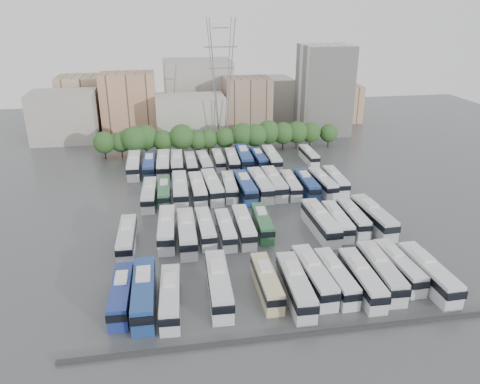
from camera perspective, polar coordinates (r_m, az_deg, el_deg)
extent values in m
plane|color=#424447|center=(86.87, 0.96, -3.45)|extent=(220.00, 220.00, 0.00)
cube|color=#2D2D30|center=(59.51, 7.07, -16.92)|extent=(56.00, 0.50, 0.50)
cylinder|color=black|center=(125.28, -16.08, 4.42)|extent=(0.36, 0.36, 2.33)
sphere|color=#234C1E|center=(124.39, -16.23, 5.80)|extent=(5.59, 5.59, 5.59)
cylinder|color=black|center=(125.58, -14.18, 4.62)|extent=(0.36, 0.36, 2.17)
sphere|color=#234C1E|center=(124.75, -14.31, 5.91)|extent=(5.21, 5.21, 5.21)
cylinder|color=black|center=(123.81, -12.61, 4.65)|extent=(0.36, 0.36, 2.73)
sphere|color=#234C1E|center=(122.78, -12.75, 6.30)|extent=(6.56, 6.56, 6.56)
cylinder|color=black|center=(125.20, -11.31, 4.95)|extent=(0.36, 0.36, 2.69)
sphere|color=#234C1E|center=(124.19, -11.44, 6.55)|extent=(6.46, 6.46, 6.46)
cylinder|color=black|center=(124.22, -9.26, 4.85)|extent=(0.36, 0.36, 2.25)
sphere|color=#234C1E|center=(123.36, -9.34, 6.20)|extent=(5.41, 5.41, 5.41)
cylinder|color=black|center=(123.77, -7.02, 5.03)|extent=(0.36, 0.36, 2.74)
sphere|color=#234C1E|center=(122.73, -7.10, 6.69)|extent=(6.59, 6.59, 6.59)
cylinder|color=black|center=(124.35, -5.19, 5.03)|extent=(0.36, 0.36, 2.10)
sphere|color=#234C1E|center=(123.54, -5.24, 6.29)|extent=(5.03, 5.03, 5.03)
cylinder|color=black|center=(125.15, -3.85, 5.19)|extent=(0.36, 0.36, 2.13)
sphere|color=#234C1E|center=(124.34, -3.88, 6.47)|extent=(5.11, 5.11, 5.11)
cylinder|color=black|center=(125.37, -1.80, 5.29)|extent=(0.36, 0.36, 2.24)
sphere|color=#234C1E|center=(124.52, -1.81, 6.63)|extent=(5.38, 5.38, 5.38)
cylinder|color=black|center=(125.85, 0.30, 5.45)|extent=(0.36, 0.36, 2.59)
sphere|color=#234C1E|center=(124.88, 0.31, 7.00)|extent=(6.22, 6.22, 6.22)
cylinder|color=black|center=(125.94, 1.90, 5.43)|extent=(0.36, 0.36, 2.51)
sphere|color=#234C1E|center=(125.00, 1.92, 6.93)|extent=(6.03, 6.03, 6.03)
cylinder|color=black|center=(128.26, 3.43, 5.75)|extent=(0.36, 0.36, 2.65)
sphere|color=#234C1E|center=(127.29, 3.47, 7.30)|extent=(6.36, 6.36, 6.36)
cylinder|color=black|center=(128.96, 5.23, 5.74)|extent=(0.36, 0.36, 2.46)
sphere|color=#234C1E|center=(128.06, 5.29, 7.18)|extent=(5.91, 5.91, 5.91)
cylinder|color=black|center=(130.05, 6.89, 5.82)|extent=(0.36, 0.36, 2.49)
sphere|color=#234C1E|center=(129.15, 6.96, 7.26)|extent=(5.97, 5.97, 5.97)
cylinder|color=black|center=(131.44, 8.50, 5.88)|extent=(0.36, 0.36, 2.33)
sphere|color=#234C1E|center=(130.59, 8.58, 7.21)|extent=(5.60, 5.60, 5.60)
cylinder|color=black|center=(133.09, 10.68, 5.89)|extent=(0.36, 0.36, 2.09)
sphere|color=#234C1E|center=(132.34, 10.77, 7.06)|extent=(5.01, 5.01, 5.01)
cube|color=#9E998E|center=(144.86, -20.60, 8.62)|extent=(18.00, 14.00, 14.00)
cube|color=tan|center=(148.01, -13.37, 10.49)|extent=(16.00, 12.00, 18.00)
cube|color=#ADA89E|center=(140.78, -6.02, 9.13)|extent=(20.00, 14.00, 12.00)
cube|color=gray|center=(148.36, 0.85, 10.71)|extent=(14.00, 12.00, 16.00)
cube|color=gray|center=(159.82, -5.14, 12.19)|extent=(22.00, 16.00, 20.00)
cube|color=tan|center=(159.45, -18.27, 10.43)|extent=(16.00, 14.00, 16.00)
cube|color=#A39E93|center=(161.66, 2.90, 11.29)|extent=(18.00, 14.00, 14.00)
cube|color=tan|center=(163.13, 11.76, 10.60)|extent=(14.00, 12.00, 12.00)
cube|color=gray|center=(154.40, -9.39, 9.74)|extent=(12.00, 10.00, 10.00)
cube|color=silver|center=(145.50, 10.20, 12.15)|extent=(14.00, 14.00, 26.00)
cylinder|color=slate|center=(127.44, -3.06, 12.89)|extent=(2.90, 2.91, 33.83)
cylinder|color=slate|center=(131.37, -3.28, 13.16)|extent=(2.90, 2.91, 33.83)
cylinder|color=slate|center=(127.96, -1.24, 12.95)|extent=(2.90, 2.91, 33.83)
cylinder|color=slate|center=(131.87, -1.50, 13.22)|extent=(2.90, 2.91, 33.83)
cube|color=slate|center=(128.15, -2.37, 19.37)|extent=(4.50, 0.30, 0.30)
cube|color=slate|center=(128.47, -2.34, 17.25)|extent=(9.00, 0.30, 0.30)
cube|color=slate|center=(129.06, -2.30, 14.85)|extent=(7.00, 0.30, 0.30)
cube|color=navy|center=(65.19, -14.24, -12.10)|extent=(2.82, 11.57, 3.26)
cube|color=black|center=(64.73, -14.31, -11.72)|extent=(2.94, 11.75, 0.96)
cube|color=silver|center=(65.40, -14.28, -10.06)|extent=(1.73, 3.12, 0.42)
cube|color=navy|center=(64.38, -11.63, -12.08)|extent=(2.94, 13.14, 3.71)
cube|color=black|center=(63.85, -11.68, -11.63)|extent=(3.08, 13.34, 1.09)
cube|color=silver|center=(64.62, -11.72, -9.73)|extent=(1.90, 3.52, 0.48)
cube|color=silver|center=(63.38, -8.48, -12.67)|extent=(3.07, 11.75, 3.30)
cube|color=black|center=(62.91, -8.52, -12.27)|extent=(3.20, 11.93, 0.97)
cube|color=silver|center=(63.56, -8.55, -10.54)|extent=(1.81, 3.19, 0.43)
cube|color=silver|center=(64.94, -2.62, -11.28)|extent=(3.18, 13.02, 3.66)
cube|color=black|center=(64.42, -2.62, -10.84)|extent=(3.31, 13.21, 1.08)
cube|color=silver|center=(65.19, -2.79, -8.98)|extent=(1.95, 3.51, 0.47)
cube|color=beige|center=(65.89, 3.26, -10.98)|extent=(2.44, 11.34, 3.21)
cube|color=black|center=(65.44, 3.30, -10.60)|extent=(2.55, 11.51, 0.94)
cube|color=silver|center=(66.09, 3.02, -9.00)|extent=(1.61, 3.03, 0.42)
cube|color=silver|center=(65.14, 6.75, -11.35)|extent=(3.09, 12.77, 3.59)
cube|color=black|center=(64.63, 6.82, -10.92)|extent=(3.23, 12.96, 1.06)
cube|color=silver|center=(65.34, 6.49, -9.11)|extent=(1.90, 3.44, 0.47)
cube|color=silver|center=(67.59, 8.95, -10.15)|extent=(3.06, 12.55, 3.53)
cube|color=black|center=(67.11, 9.03, -9.73)|extent=(3.19, 12.75, 1.04)
cube|color=silver|center=(67.80, 8.60, -8.04)|extent=(1.88, 3.38, 0.46)
cube|color=silver|center=(68.11, 11.56, -10.20)|extent=(2.77, 11.66, 3.29)
cube|color=black|center=(67.67, 11.65, -9.81)|extent=(2.89, 11.84, 0.97)
cube|color=silver|center=(68.29, 11.22, -8.25)|extent=(1.73, 3.14, 0.43)
cube|color=silver|center=(68.39, 14.59, -10.28)|extent=(2.82, 12.20, 3.44)
cube|color=black|center=(67.93, 14.69, -9.88)|extent=(2.95, 12.39, 1.01)
cube|color=silver|center=(68.58, 14.26, -8.24)|extent=(1.79, 3.27, 0.45)
cube|color=silver|center=(70.64, 16.73, -9.35)|extent=(3.20, 12.69, 3.57)
cube|color=black|center=(70.17, 16.84, -8.94)|extent=(3.34, 12.88, 1.05)
cube|color=silver|center=(70.87, 16.41, -7.31)|extent=(1.92, 3.43, 0.46)
cube|color=silver|center=(72.98, 18.75, -8.65)|extent=(2.86, 11.71, 3.30)
cube|color=black|center=(72.56, 18.87, -8.28)|extent=(2.98, 11.89, 0.97)
cube|color=silver|center=(73.15, 18.37, -6.84)|extent=(1.75, 3.16, 0.43)
cube|color=silver|center=(72.37, 21.95, -9.26)|extent=(3.04, 12.84, 3.62)
cube|color=black|center=(71.92, 22.09, -8.85)|extent=(3.17, 13.04, 1.06)
cube|color=silver|center=(72.52, 21.52, -7.25)|extent=(1.90, 3.45, 0.47)
cube|color=silver|center=(78.97, -13.60, -5.55)|extent=(2.77, 11.89, 3.36)
cube|color=black|center=(78.54, -13.65, -5.19)|extent=(2.89, 12.07, 0.99)
cube|color=silver|center=(79.45, -13.65, -3.85)|extent=(1.74, 3.19, 0.43)
cube|color=silver|center=(80.54, -8.91, -4.51)|extent=(3.29, 12.69, 3.56)
cube|color=black|center=(80.09, -8.94, -4.12)|extent=(3.42, 12.88, 1.05)
cube|color=silver|center=(81.08, -8.96, -2.74)|extent=(1.94, 3.44, 0.46)
cube|color=silver|center=(78.68, -6.50, -5.02)|extent=(2.88, 12.86, 3.64)
cube|color=black|center=(78.22, -6.52, -4.62)|extent=(3.01, 13.06, 1.07)
cube|color=silver|center=(79.21, -6.63, -3.17)|extent=(1.86, 3.44, 0.47)
cube|color=silver|center=(80.40, -4.23, -4.47)|extent=(2.62, 11.38, 3.21)
cube|color=black|center=(80.00, -4.23, -4.12)|extent=(2.73, 11.56, 0.95)
cube|color=silver|center=(80.88, -4.39, -2.88)|extent=(1.66, 3.05, 0.42)
cube|color=white|center=(79.90, -1.78, -4.63)|extent=(2.38, 11.00, 3.11)
cube|color=black|center=(79.51, -1.77, -4.30)|extent=(2.49, 11.16, 0.92)
cube|color=silver|center=(80.35, -1.94, -3.08)|extent=(1.57, 2.94, 0.40)
cube|color=silver|center=(80.61, 0.47, -4.28)|extent=(2.67, 11.82, 3.34)
cube|color=black|center=(80.20, 0.49, -3.92)|extent=(2.79, 12.00, 0.98)
cube|color=silver|center=(81.10, 0.30, -2.63)|extent=(1.71, 3.17, 0.43)
cube|color=#2A6439|center=(82.26, 2.74, -3.81)|extent=(2.92, 11.20, 3.14)
cube|color=black|center=(81.87, 2.76, -3.47)|extent=(3.04, 11.38, 0.92)
cube|color=silver|center=(82.74, 2.60, -2.29)|extent=(1.72, 3.04, 0.41)
cube|color=silver|center=(82.87, 9.76, -3.70)|extent=(3.08, 13.16, 3.71)
cube|color=black|center=(82.43, 9.83, -3.31)|extent=(3.22, 13.36, 1.09)
cube|color=silver|center=(83.38, 9.46, -1.93)|extent=(1.94, 3.53, 0.48)
cube|color=white|center=(84.48, 11.76, -3.53)|extent=(2.82, 11.42, 3.21)
cube|color=black|center=(84.10, 11.82, -3.19)|extent=(2.94, 11.60, 0.95)
cube|color=silver|center=(84.94, 11.55, -2.01)|extent=(1.72, 3.08, 0.42)
cube|color=silver|center=(86.54, 13.60, -3.06)|extent=(2.64, 11.28, 3.18)
cube|color=black|center=(86.17, 13.67, -2.74)|extent=(2.75, 11.45, 0.94)
cube|color=silver|center=(86.99, 13.37, -1.60)|extent=(1.66, 3.03, 0.41)
cube|color=silver|center=(86.93, 15.92, -3.00)|extent=(3.37, 13.23, 3.72)
cube|color=black|center=(86.51, 16.02, -2.61)|extent=(3.51, 13.43, 1.09)
cube|color=silver|center=(87.40, 15.57, -1.31)|extent=(2.01, 3.58, 0.48)
cube|color=silver|center=(95.34, -11.00, -0.35)|extent=(3.06, 12.05, 3.39)
cube|color=black|center=(94.96, -11.03, -0.03)|extent=(3.19, 12.23, 1.00)
cube|color=silver|center=(96.03, -11.03, 1.04)|extent=(1.83, 3.26, 0.44)
cube|color=#2D6A3F|center=(96.33, -9.22, -0.07)|extent=(2.68, 11.12, 3.13)
cube|color=black|center=(95.98, -9.24, 0.23)|extent=(2.80, 11.29, 0.92)
cube|color=silver|center=(96.97, -9.27, 1.21)|extent=(1.65, 2.99, 0.41)
cube|color=silver|center=(96.36, -7.30, 0.26)|extent=(3.15, 13.39, 3.78)
cube|color=black|center=(95.94, -7.32, 0.62)|extent=(3.29, 13.59, 1.11)
cube|color=silver|center=(97.15, -7.38, 1.79)|extent=(1.97, 3.60, 0.49)
cube|color=white|center=(96.46, -5.17, 0.30)|extent=(2.87, 12.51, 3.53)
cube|color=black|center=(96.07, -5.18, 0.64)|extent=(3.00, 12.70, 1.04)
cube|color=silver|center=(97.19, -5.31, 1.73)|extent=(1.83, 3.36, 0.46)
cube|color=silver|center=(97.28, -3.42, 0.60)|extent=(3.40, 13.19, 3.70)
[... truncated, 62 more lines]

